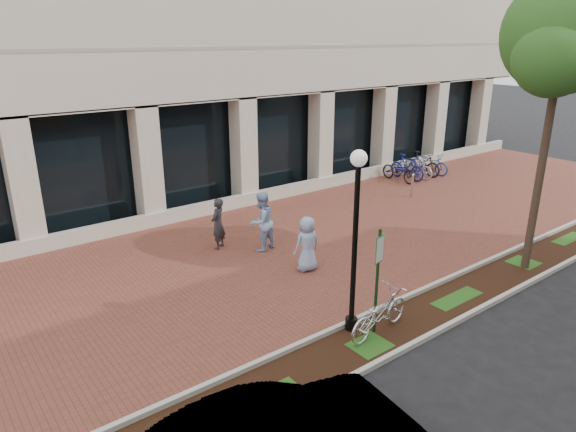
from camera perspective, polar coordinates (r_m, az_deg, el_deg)
ground at (r=16.13m, az=-1.23°, el=-4.02°), size 120.00×120.00×0.00m
brick_plaza at (r=16.13m, az=-1.23°, el=-4.00°), size 40.00×9.00×0.01m
planting_strip at (r=12.73m, az=13.19°, el=-11.34°), size 40.00×1.50×0.01m
curb_plaza_side at (r=13.12m, az=10.67°, el=-9.90°), size 40.00×0.12×0.12m
curb_street_side at (r=12.33m, az=15.94°, el=-12.41°), size 40.00×0.12×0.12m
parking_sign at (r=11.43m, az=9.99°, el=-5.80°), size 0.34×0.07×2.52m
lamppost at (r=11.16m, az=7.49°, el=-1.91°), size 0.36×0.36×4.21m
street_tree at (r=15.37m, az=28.17°, el=16.65°), size 3.65×3.04×7.98m
locked_bicycle at (r=11.92m, az=10.12°, el=-10.55°), size 2.03×0.92×1.03m
pedestrian_left at (r=16.26m, az=-7.79°, el=-0.86°), size 0.72×0.67×1.66m
pedestrian_mid at (r=15.97m, az=-2.96°, el=-0.64°), size 1.05×0.90×1.89m
pedestrian_right at (r=14.62m, az=2.14°, el=-3.13°), size 0.85×0.61×1.62m
bollard at (r=22.05m, az=13.62°, el=3.33°), size 0.12×0.12×1.02m
bike_rack_cluster at (r=25.25m, az=13.89°, el=5.39°), size 3.10×2.10×1.17m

